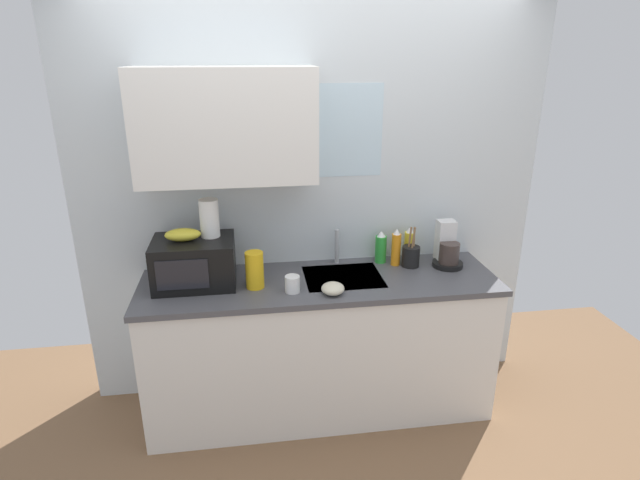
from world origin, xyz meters
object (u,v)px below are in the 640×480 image
paper_towel_roll (209,218)px  cereal_canister (255,270)px  utensil_crock (411,256)px  small_bowl (333,289)px  dish_soap_bottle_orange (396,248)px  microwave (194,262)px  coffee_maker (447,249)px  dish_soap_bottle_yellow (409,245)px  banana_bunch (183,235)px  mug_white (292,284)px  dish_soap_bottle_green (381,248)px

paper_towel_roll → cereal_canister: paper_towel_roll is taller
utensil_crock → small_bowl: bearing=-149.8°
dish_soap_bottle_orange → microwave: bearing=-175.0°
microwave → paper_towel_roll: paper_towel_roll is taller
coffee_maker → dish_soap_bottle_orange: 0.32m
paper_towel_roll → small_bowl: bearing=-24.2°
utensil_crock → dish_soap_bottle_yellow: bearing=80.0°
dish_soap_bottle_yellow → small_bowl: size_ratio=1.75×
banana_bunch → cereal_canister: 0.45m
small_bowl → banana_bunch: bearing=163.0°
dish_soap_bottle_orange → small_bowl: dish_soap_bottle_orange is taller
utensil_crock → mug_white: bearing=-161.3°
coffee_maker → dish_soap_bottle_orange: size_ratio=1.17×
paper_towel_roll → dish_soap_bottle_green: bearing=6.2°
microwave → paper_towel_roll: bearing=27.2°
paper_towel_roll → dish_soap_bottle_yellow: paper_towel_roll is taller
paper_towel_roll → coffee_maker: bearing=0.3°
dish_soap_bottle_orange → cereal_canister: 0.91m
dish_soap_bottle_yellow → mug_white: bearing=-155.8°
dish_soap_bottle_yellow → mug_white: 0.86m
dish_soap_bottle_green → dish_soap_bottle_yellow: (0.19, -0.00, 0.01)m
banana_bunch → small_bowl: banana_bunch is taller
dish_soap_bottle_yellow → microwave: bearing=-172.9°
microwave → cereal_canister: 0.36m
banana_bunch → small_bowl: bearing=-17.0°
mug_white → utensil_crock: bearing=18.7°
coffee_maker → paper_towel_roll: bearing=-179.7°
banana_bunch → coffee_maker: size_ratio=0.71×
coffee_maker → mug_white: (-1.00, -0.25, -0.06)m
dish_soap_bottle_orange → small_bowl: size_ratio=1.85×
dish_soap_bottle_green → utensil_crock: (0.17, -0.09, -0.03)m
mug_white → dish_soap_bottle_green: bearing=30.6°
banana_bunch → coffee_maker: banana_bunch is taller
dish_soap_bottle_green → small_bowl: 0.57m
paper_towel_roll → cereal_canister: (0.24, -0.15, -0.27)m
mug_white → cereal_canister: bearing=156.4°
dish_soap_bottle_orange → cereal_canister: dish_soap_bottle_orange is taller
dish_soap_bottle_yellow → utensil_crock: bearing=-100.0°
mug_white → utensil_crock: (0.77, 0.26, 0.02)m
microwave → dish_soap_bottle_yellow: 1.34m
microwave → dish_soap_bottle_green: microwave is taller
coffee_maker → dish_soap_bottle_green: bearing=165.2°
cereal_canister → mug_white: 0.23m
coffee_maker → mug_white: size_ratio=2.95×
paper_towel_roll → dish_soap_bottle_yellow: (1.23, 0.11, -0.27)m
mug_white → small_bowl: size_ratio=0.73×
utensil_crock → small_bowl: (-0.55, -0.32, -0.04)m
cereal_canister → utensil_crock: size_ratio=0.80×
dish_soap_bottle_green → mug_white: 0.70m
paper_towel_roll → dish_soap_bottle_yellow: 1.27m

